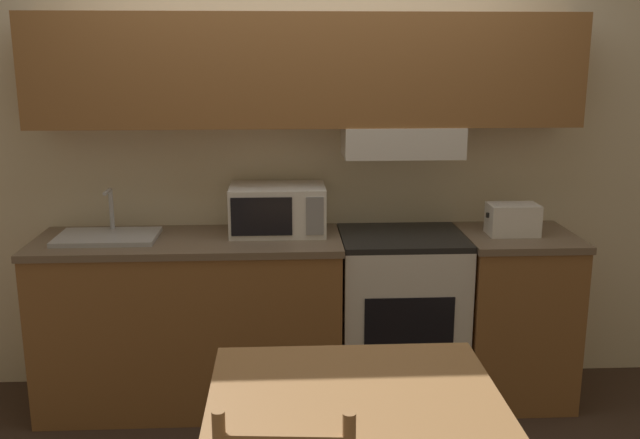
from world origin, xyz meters
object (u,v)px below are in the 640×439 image
object	(u,v)px
toaster	(513,219)
sink_basin	(107,236)
stove_range	(400,317)
dining_table	(353,423)
microwave	(278,209)

from	to	relation	value
toaster	sink_basin	world-z (taller)	sink_basin
stove_range	dining_table	world-z (taller)	stove_range
microwave	sink_basin	distance (m)	0.88
stove_range	dining_table	size ratio (longest dim) A/B	0.96
stove_range	sink_basin	distance (m)	1.59
microwave	sink_basin	xyz separation A→B (m)	(-0.87, -0.09, -0.11)
toaster	sink_basin	xyz separation A→B (m)	(-2.09, 0.02, -0.07)
microwave	stove_range	bearing A→B (deg)	-7.30
microwave	sink_basin	bearing A→B (deg)	-173.94
sink_basin	toaster	bearing A→B (deg)	-0.44
stove_range	dining_table	distance (m)	1.49
microwave	sink_basin	size ratio (longest dim) A/B	0.98
toaster	dining_table	xyz separation A→B (m)	(-0.97, -1.40, -0.35)
toaster	sink_basin	bearing A→B (deg)	179.56
stove_range	sink_basin	world-z (taller)	sink_basin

